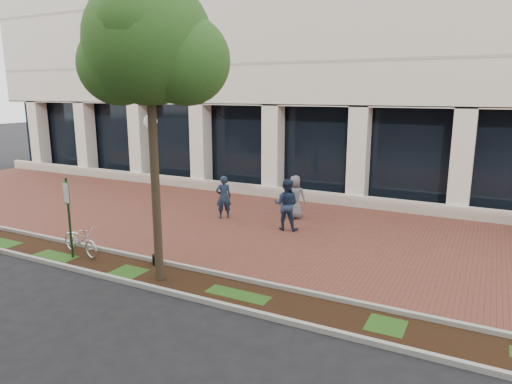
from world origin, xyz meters
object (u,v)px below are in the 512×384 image
at_px(parking_sign, 68,208).
at_px(pedestrian_right, 295,197).
at_px(street_tree, 151,50).
at_px(pedestrian_mid, 286,205).
at_px(locked_bicycle, 80,240).
at_px(lamppost, 154,182).
at_px(pedestrian_left, 224,197).

relative_size(parking_sign, pedestrian_right, 1.43).
xyz_separation_m(street_tree, pedestrian_mid, (1.11, 5.50, -4.82)).
bearing_deg(locked_bicycle, lamppost, -70.27).
bearing_deg(lamppost, pedestrian_right, 75.91).
height_order(parking_sign, locked_bicycle, parking_sign).
relative_size(lamppost, street_tree, 0.56).
distance_m(parking_sign, street_tree, 5.36).
bearing_deg(street_tree, parking_sign, 179.56).
bearing_deg(pedestrian_left, pedestrian_mid, 133.31).
bearing_deg(pedestrian_right, pedestrian_mid, 89.63).
height_order(parking_sign, pedestrian_mid, parking_sign).
height_order(street_tree, pedestrian_left, street_tree).
bearing_deg(lamppost, locked_bicycle, -171.44).
relative_size(pedestrian_left, pedestrian_mid, 0.91).
distance_m(parking_sign, lamppost, 2.80).
height_order(locked_bicycle, pedestrian_left, pedestrian_left).
height_order(parking_sign, pedestrian_left, parking_sign).
xyz_separation_m(pedestrian_left, pedestrian_mid, (2.74, -0.29, 0.08)).
relative_size(lamppost, pedestrian_left, 2.53).
bearing_deg(locked_bicycle, parking_sign, -168.66).
distance_m(parking_sign, pedestrian_right, 8.15).
distance_m(locked_bicycle, pedestrian_left, 5.69).
bearing_deg(pedestrian_right, pedestrian_left, 15.01).
bearing_deg(street_tree, pedestrian_right, 83.42).
height_order(street_tree, locked_bicycle, street_tree).
bearing_deg(pedestrian_left, parking_sign, 32.86).
xyz_separation_m(locked_bicycle, pedestrian_left, (1.70, 5.42, 0.38)).
bearing_deg(parking_sign, locked_bicycle, 104.61).
height_order(pedestrian_mid, pedestrian_right, pedestrian_mid).
bearing_deg(pedestrian_right, lamppost, 64.29).
bearing_deg(pedestrian_left, lamppost, 59.07).
height_order(parking_sign, pedestrian_right, parking_sign).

